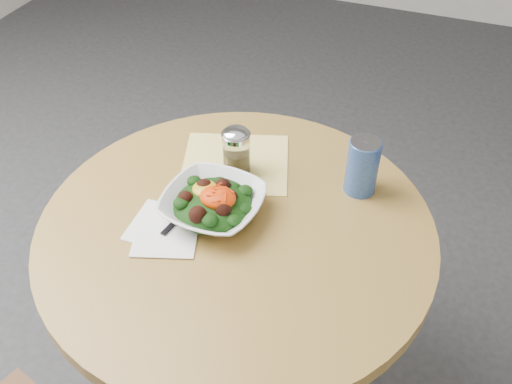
# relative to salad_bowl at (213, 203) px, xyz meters

# --- Properties ---
(table) EXTENTS (0.90, 0.90, 0.75)m
(table) POSITION_rel_salad_bowl_xyz_m (0.06, -0.01, -0.23)
(table) COLOR black
(table) RESTS_ON ground
(cloth_napkin) EXTENTS (0.33, 0.31, 0.00)m
(cloth_napkin) POSITION_rel_salad_bowl_xyz_m (-0.02, 0.19, -0.03)
(cloth_napkin) COLOR yellow
(cloth_napkin) RESTS_ON table
(paper_napkins) EXTENTS (0.18, 0.18, 0.00)m
(paper_napkins) POSITION_rel_salad_bowl_xyz_m (-0.08, -0.09, -0.03)
(paper_napkins) COLOR white
(paper_napkins) RESTS_ON table
(salad_bowl) EXTENTS (0.24, 0.24, 0.08)m
(salad_bowl) POSITION_rel_salad_bowl_xyz_m (0.00, 0.00, 0.00)
(salad_bowl) COLOR white
(salad_bowl) RESTS_ON table
(fork) EXTENTS (0.05, 0.18, 0.00)m
(fork) POSITION_rel_salad_bowl_xyz_m (-0.06, -0.01, -0.03)
(fork) COLOR black
(fork) RESTS_ON table
(spice_shaker) EXTENTS (0.07, 0.07, 0.13)m
(spice_shaker) POSITION_rel_salad_bowl_xyz_m (-0.01, 0.16, 0.03)
(spice_shaker) COLOR silver
(spice_shaker) RESTS_ON table
(beverage_can) EXTENTS (0.08, 0.08, 0.15)m
(beverage_can) POSITION_rel_salad_bowl_xyz_m (0.29, 0.20, 0.04)
(beverage_can) COLOR #0D3496
(beverage_can) RESTS_ON table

